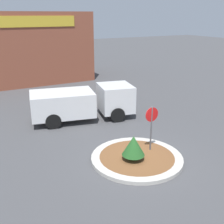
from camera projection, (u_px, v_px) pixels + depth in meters
ground_plane at (137, 160)px, 12.62m from camera, size 120.00×120.00×0.00m
traffic_island at (137, 158)px, 12.59m from camera, size 4.10×4.10×0.16m
stop_sign at (151, 122)px, 12.73m from camera, size 0.68×0.07×2.27m
island_shrub at (133, 146)px, 12.08m from camera, size 0.99×0.99×1.11m
utility_truck at (83, 102)px, 17.14m from camera, size 6.50×3.58×2.03m
storefront_building at (18, 48)px, 26.32m from camera, size 12.89×6.07×6.43m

